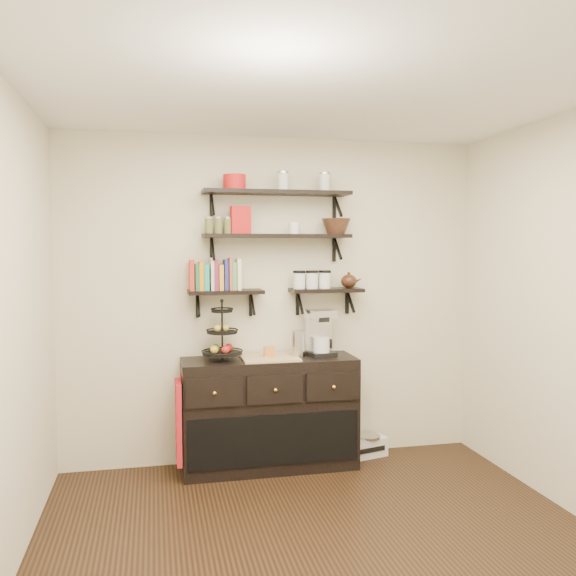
% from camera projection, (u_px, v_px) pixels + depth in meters
% --- Properties ---
extents(floor, '(3.50, 3.50, 0.00)m').
position_uv_depth(floor, '(333.00, 560.00, 3.51)').
color(floor, black).
rests_on(floor, ground).
extents(ceiling, '(3.50, 3.50, 0.02)m').
position_uv_depth(ceiling, '(335.00, 82.00, 3.32)').
color(ceiling, white).
rests_on(ceiling, back_wall).
extents(back_wall, '(3.50, 0.02, 2.70)m').
position_uv_depth(back_wall, '(274.00, 300.00, 5.12)').
color(back_wall, beige).
rests_on(back_wall, ground).
extents(shelf_top, '(1.20, 0.27, 0.23)m').
position_uv_depth(shelf_top, '(277.00, 193.00, 4.93)').
color(shelf_top, black).
rests_on(shelf_top, back_wall).
extents(shelf_mid, '(1.20, 0.27, 0.23)m').
position_uv_depth(shelf_mid, '(277.00, 236.00, 4.95)').
color(shelf_mid, black).
rests_on(shelf_mid, back_wall).
extents(shelf_low_left, '(0.60, 0.25, 0.23)m').
position_uv_depth(shelf_low_left, '(226.00, 293.00, 4.91)').
color(shelf_low_left, black).
rests_on(shelf_low_left, back_wall).
extents(shelf_low_right, '(0.60, 0.25, 0.23)m').
position_uv_depth(shelf_low_right, '(326.00, 291.00, 5.09)').
color(shelf_low_right, black).
rests_on(shelf_low_right, back_wall).
extents(cookbooks, '(0.40, 0.15, 0.26)m').
position_uv_depth(cookbooks, '(217.00, 276.00, 4.88)').
color(cookbooks, red).
rests_on(cookbooks, shelf_low_left).
extents(glass_canisters, '(0.32, 0.10, 0.13)m').
position_uv_depth(glass_canisters, '(312.00, 281.00, 5.05)').
color(glass_canisters, silver).
rests_on(glass_canisters, shelf_low_right).
extents(sideboard, '(1.40, 0.50, 0.92)m').
position_uv_depth(sideboard, '(269.00, 413.00, 4.93)').
color(sideboard, black).
rests_on(sideboard, floor).
extents(fruit_stand, '(0.32, 0.32, 0.47)m').
position_uv_depth(fruit_stand, '(223.00, 340.00, 4.81)').
color(fruit_stand, black).
rests_on(fruit_stand, sideboard).
extents(candle, '(0.08, 0.08, 0.08)m').
position_uv_depth(candle, '(269.00, 351.00, 4.90)').
color(candle, '#BD6D2B').
rests_on(candle, sideboard).
extents(coffee_maker, '(0.25, 0.24, 0.38)m').
position_uv_depth(coffee_maker, '(320.00, 334.00, 5.01)').
color(coffee_maker, black).
rests_on(coffee_maker, sideboard).
extents(thermal_carafe, '(0.11, 0.11, 0.22)m').
position_uv_depth(thermal_carafe, '(298.00, 344.00, 4.93)').
color(thermal_carafe, silver).
rests_on(thermal_carafe, sideboard).
extents(apron, '(0.04, 0.27, 0.63)m').
position_uv_depth(apron, '(179.00, 422.00, 4.68)').
color(apron, '#A41211').
rests_on(apron, sideboard).
extents(radio, '(0.34, 0.25, 0.18)m').
position_uv_depth(radio, '(369.00, 446.00, 5.22)').
color(radio, silver).
rests_on(radio, floor).
extents(recipe_box, '(0.17, 0.09, 0.22)m').
position_uv_depth(recipe_box, '(241.00, 220.00, 4.87)').
color(recipe_box, red).
rests_on(recipe_box, shelf_mid).
extents(walnut_bowl, '(0.24, 0.24, 0.13)m').
position_uv_depth(walnut_bowl, '(336.00, 226.00, 5.05)').
color(walnut_bowl, black).
rests_on(walnut_bowl, shelf_mid).
extents(ramekins, '(0.09, 0.09, 0.10)m').
position_uv_depth(ramekins, '(294.00, 228.00, 4.97)').
color(ramekins, white).
rests_on(ramekins, shelf_mid).
extents(teapot, '(0.21, 0.17, 0.14)m').
position_uv_depth(teapot, '(349.00, 280.00, 5.12)').
color(teapot, '#361D10').
rests_on(teapot, shelf_low_right).
extents(red_pot, '(0.18, 0.18, 0.12)m').
position_uv_depth(red_pot, '(234.00, 182.00, 4.84)').
color(red_pot, red).
rests_on(red_pot, shelf_top).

